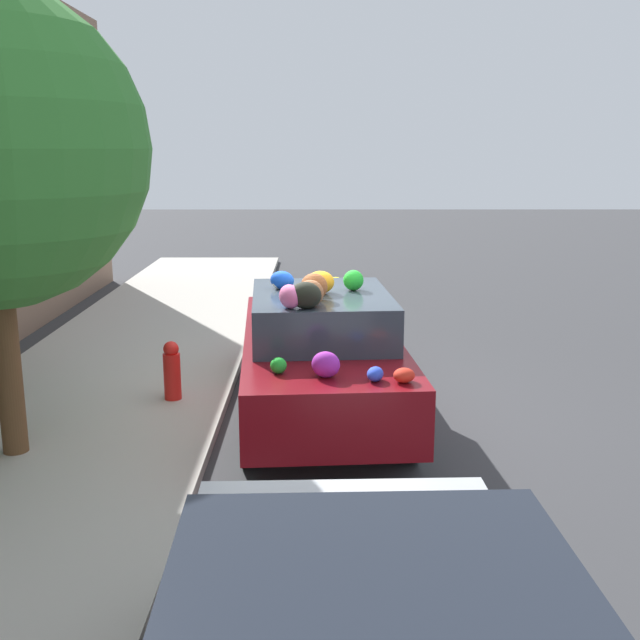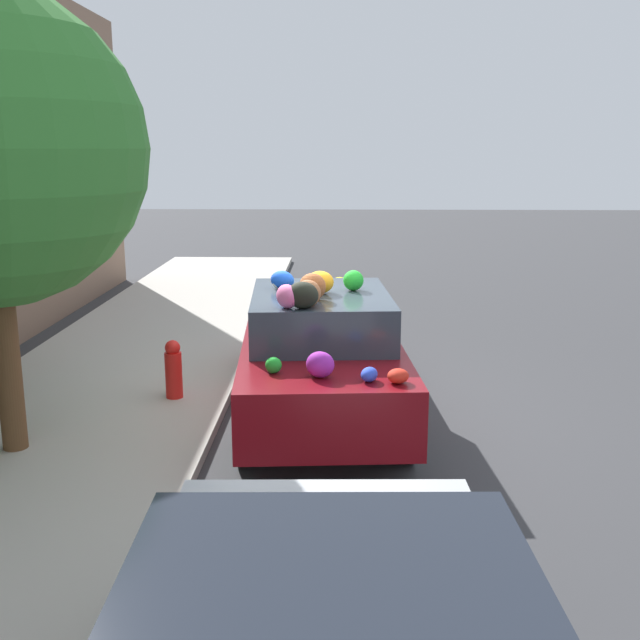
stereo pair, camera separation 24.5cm
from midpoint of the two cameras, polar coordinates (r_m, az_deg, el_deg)
The scene contains 4 objects.
ground_plane at distance 8.72m, azimuth 0.79°, elevation -7.24°, with size 60.00×60.00×0.00m, color #38383A.
sidewalk_curb at distance 9.14m, azimuth -16.49°, elevation -6.44°, with size 24.00×3.20×0.12m.
fire_hydrant at distance 8.99m, azimuth -10.33°, elevation -3.72°, with size 0.20×0.20×0.70m.
art_car at distance 8.45m, azimuth 0.84°, elevation -2.32°, with size 4.42×1.98×1.75m.
Camera 2 is at (-8.19, -0.23, 3.01)m, focal length 42.00 mm.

